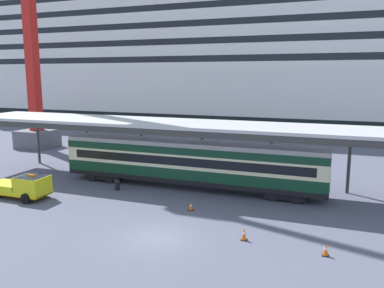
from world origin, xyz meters
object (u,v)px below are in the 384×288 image
object	(u,v)px
traffic_cone_near	(244,234)
traffic_cone_far	(326,250)
train_carriage	(189,162)
service_truck	(23,186)
traffic_cone_mid	(191,206)
dockside_crane	(32,13)
quay_bollard	(117,184)
cruise_ship	(295,59)

from	to	relation	value
traffic_cone_near	traffic_cone_far	xyz separation A→B (m)	(4.62, -0.45, -0.03)
train_carriage	traffic_cone_near	size ratio (longest dim) A/B	30.11
train_carriage	service_truck	size ratio (longest dim) A/B	4.42
train_carriage	traffic_cone_far	distance (m)	15.22
service_truck	train_carriage	bearing A→B (deg)	33.33
traffic_cone_mid	dockside_crane	xyz separation A→B (m)	(-27.87, 16.19, 17.17)
traffic_cone_far	quay_bollard	world-z (taller)	quay_bollard
train_carriage	quay_bollard	bearing A→B (deg)	-153.81
service_truck	dockside_crane	xyz separation A→B (m)	(-14.39, 18.27, 16.50)
traffic_cone_mid	service_truck	bearing A→B (deg)	-171.26
service_truck	traffic_cone_far	world-z (taller)	service_truck
cruise_ship	traffic_cone_near	world-z (taller)	cruise_ship
service_truck	traffic_cone_near	xyz separation A→B (m)	(18.33, -1.71, -0.61)
service_truck	traffic_cone_mid	distance (m)	13.65
dockside_crane	train_carriage	bearing A→B (deg)	-22.91
service_truck	quay_bollard	bearing A→B (deg)	39.31
service_truck	quay_bollard	world-z (taller)	service_truck
cruise_ship	service_truck	world-z (taller)	cruise_ship
cruise_ship	service_truck	bearing A→B (deg)	-106.61
traffic_cone_near	quay_bollard	world-z (taller)	quay_bollard
service_truck	traffic_cone_far	size ratio (longest dim) A/B	7.47
train_carriage	quay_bollard	size ratio (longest dim) A/B	23.97
train_carriage	cruise_ship	bearing A→B (deg)	85.12
traffic_cone_mid	traffic_cone_far	bearing A→B (deg)	-24.10
train_carriage	dockside_crane	xyz separation A→B (m)	(-25.67, 10.85, 15.18)
cruise_ship	traffic_cone_far	world-z (taller)	cruise_ship
service_truck	dockside_crane	bearing A→B (deg)	128.23
train_carriage	dockside_crane	bearing A→B (deg)	157.09
service_truck	cruise_ship	bearing A→B (deg)	73.39
cruise_ship	traffic_cone_far	bearing A→B (deg)	-81.26
cruise_ship	train_carriage	bearing A→B (deg)	-94.88
traffic_cone_far	dockside_crane	bearing A→B (deg)	151.31
train_carriage	traffic_cone_mid	distance (m)	6.11
cruise_ship	traffic_cone_mid	bearing A→B (deg)	-91.73
service_truck	traffic_cone_near	size ratio (longest dim) A/B	6.82
cruise_ship	traffic_cone_far	xyz separation A→B (m)	(8.02, -52.20, -12.12)
traffic_cone_mid	quay_bollard	distance (m)	8.18
train_carriage	traffic_cone_mid	world-z (taller)	train_carriage
traffic_cone_mid	dockside_crane	world-z (taller)	dockside_crane
dockside_crane	quay_bollard	bearing A→B (deg)	-34.02
train_carriage	traffic_cone_near	xyz separation A→B (m)	(7.05, -9.14, -1.93)
traffic_cone_mid	dockside_crane	size ratio (longest dim) A/B	0.01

